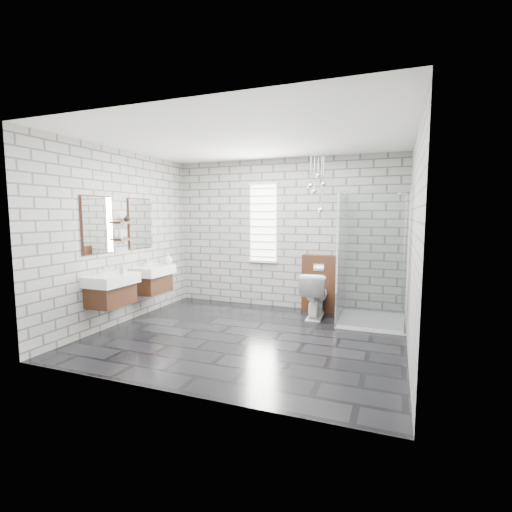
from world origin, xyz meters
The scene contains 20 objects.
floor centered at (0.00, 0.00, -0.01)m, with size 4.20×3.60×0.02m, color black.
ceiling centered at (0.00, 0.00, 2.71)m, with size 4.20×3.60×0.02m, color white.
wall_back centered at (0.00, 1.81, 1.35)m, with size 4.20×0.02×2.70m, color #A1A19C.
wall_front centered at (0.00, -1.81, 1.35)m, with size 4.20×0.02×2.70m, color #A1A19C.
wall_left centered at (-2.11, 0.00, 1.35)m, with size 0.02×3.60×2.70m, color #A1A19C.
wall_right centered at (2.11, 0.00, 1.35)m, with size 0.02×3.60×2.70m, color #A1A19C.
vanity_left centered at (-1.91, -0.54, 0.76)m, with size 0.47×0.70×1.57m.
vanity_right centered at (-1.91, 0.41, 0.76)m, with size 0.47×0.70×1.57m.
shelf_lower centered at (-2.03, -0.05, 1.32)m, with size 0.14×0.30×0.03m, color #442415.
shelf_upper centered at (-2.03, -0.05, 1.58)m, with size 0.14×0.30×0.03m, color #442415.
window centered at (-0.40, 1.78, 1.55)m, with size 0.56×0.05×1.48m.
cistern_panel centered at (0.68, 1.70, 0.50)m, with size 0.60×0.20×1.00m, color #442415.
flush_plate centered at (0.68, 1.60, 0.80)m, with size 0.18×0.01×0.12m, color silver.
shower_enclosure centered at (1.50, 1.18, 0.50)m, with size 1.00×1.00×2.03m.
pendant_cluster centered at (0.68, 1.37, 2.12)m, with size 0.27×0.25×0.97m.
toilet centered at (0.68, 1.31, 0.38)m, with size 0.42×0.74×0.75m, color white.
soap_bottle_a centered at (-1.75, -0.42, 0.94)m, with size 0.08×0.08×0.18m, color #B2B2B2.
soap_bottle_b centered at (-1.77, 0.72, 0.95)m, with size 0.15×0.15×0.19m, color #B2B2B2.
soap_bottle_c centered at (-2.02, -0.14, 1.43)m, with size 0.07×0.07×0.18m, color #B2B2B2.
vase centered at (-2.02, 0.02, 1.65)m, with size 0.10×0.10×0.11m, color #B2B2B2.
Camera 1 is at (1.92, -4.68, 1.70)m, focal length 26.00 mm.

